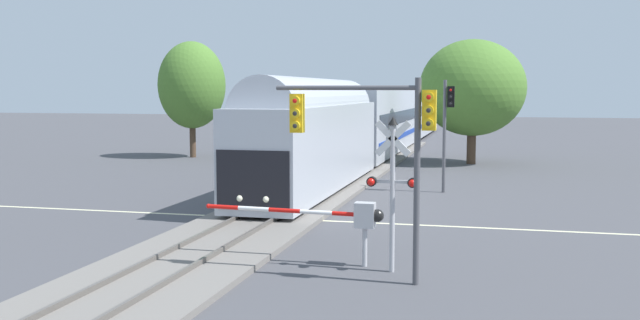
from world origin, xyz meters
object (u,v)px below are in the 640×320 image
(crossing_gate_near, at_px, (347,216))
(traffic_signal_near_right, at_px, (376,130))
(elm_centre_background, at_px, (472,88))
(pine_left_background, at_px, (192,85))
(crossing_signal_mast, at_px, (392,178))
(traffic_signal_far_side, at_px, (447,117))
(commuter_train, at_px, (382,119))

(crossing_gate_near, bearing_deg, traffic_signal_near_right, -55.80)
(elm_centre_background, xyz_separation_m, pine_left_background, (-20.00, -0.13, 0.21))
(crossing_gate_near, height_order, elm_centre_background, elm_centre_background)
(pine_left_background, bearing_deg, crossing_gate_near, -58.87)
(crossing_gate_near, relative_size, traffic_signal_near_right, 1.01)
(elm_centre_background, bearing_deg, traffic_signal_near_right, -92.50)
(crossing_signal_mast, height_order, traffic_signal_far_side, traffic_signal_far_side)
(commuter_train, height_order, crossing_gate_near, commuter_train)
(commuter_train, distance_m, crossing_signal_mast, 35.34)
(traffic_signal_far_side, bearing_deg, crossing_gate_near, -96.52)
(crossing_signal_mast, xyz_separation_m, pine_left_background, (-18.92, 29.57, 2.71))
(elm_centre_background, bearing_deg, traffic_signal_far_side, -92.77)
(crossing_signal_mast, relative_size, traffic_signal_near_right, 0.81)
(crossing_signal_mast, xyz_separation_m, elm_centre_background, (1.08, 29.70, 2.50))
(traffic_signal_far_side, height_order, pine_left_background, pine_left_background)
(crossing_signal_mast, distance_m, traffic_signal_far_side, 15.66)
(commuter_train, distance_m, elm_centre_background, 8.90)
(traffic_signal_near_right, xyz_separation_m, traffic_signal_far_side, (0.66, 16.74, -0.29))
(crossing_gate_near, bearing_deg, traffic_signal_far_side, 83.48)
(crossing_gate_near, distance_m, pine_left_background, 34.24)
(crossing_signal_mast, height_order, elm_centre_background, elm_centre_background)
(commuter_train, relative_size, traffic_signal_far_side, 11.70)
(crossing_gate_near, height_order, traffic_signal_far_side, traffic_signal_far_side)
(traffic_signal_far_side, bearing_deg, pine_left_background, 144.17)
(elm_centre_background, height_order, pine_left_background, pine_left_background)
(traffic_signal_near_right, relative_size, pine_left_background, 0.62)
(traffic_signal_near_right, bearing_deg, commuter_train, 98.73)
(crossing_gate_near, height_order, pine_left_background, pine_left_background)
(traffic_signal_near_right, bearing_deg, crossing_signal_mast, 76.63)
(elm_centre_background, bearing_deg, commuter_train, 143.09)
(crossing_signal_mast, height_order, pine_left_background, pine_left_background)
(traffic_signal_near_right, height_order, pine_left_background, pine_left_background)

